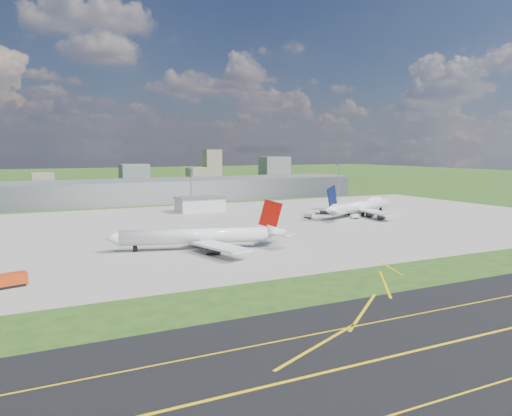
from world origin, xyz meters
name	(u,v)px	position (x,y,z in m)	size (l,w,h in m)	color
ground	(160,204)	(0.00, 150.00, 0.00)	(1400.00, 1400.00, 0.00)	#254816
taxiway	(511,328)	(0.00, -110.00, 0.03)	(1400.00, 60.00, 0.06)	black
apron	(243,225)	(10.00, 40.00, 0.04)	(360.00, 190.00, 0.08)	gray
terminal	(154,191)	(0.00, 165.00, 7.50)	(300.00, 42.00, 15.00)	gray
ops_building	(200,205)	(10.00, 100.00, 4.00)	(26.00, 16.00, 8.00)	silver
mast_center	(191,180)	(10.00, 115.00, 17.71)	(3.50, 2.00, 25.90)	gray
mast_east	(339,176)	(120.00, 115.00, 17.71)	(3.50, 2.00, 25.90)	gray
airliner_red_twin	(202,237)	(-28.12, -6.19, 4.78)	(64.21, 49.05, 17.94)	white
airliner_blue_quad	(361,206)	(84.45, 44.82, 5.04)	(66.21, 50.40, 18.13)	white
fire_truck	(10,281)	(-90.86, -30.99, 1.83)	(8.84, 5.13, 3.68)	#C63A0E
tug_yellow	(186,241)	(-29.68, 7.36, 0.89)	(3.86, 3.55, 1.70)	yellow
van_white_near	(309,216)	(51.28, 46.04, 1.42)	(3.76, 6.08, 2.83)	silver
van_white_far	(355,217)	(71.46, 33.67, 1.18)	(4.58, 2.43, 2.33)	white
bldg_cw	(43,180)	(-60.00, 340.00, 7.00)	(20.00, 18.00, 14.00)	gray
bldg_c	(134,176)	(20.00, 310.00, 11.00)	(26.00, 20.00, 22.00)	slate
bldg_ce	(198,175)	(100.00, 350.00, 8.00)	(22.00, 24.00, 16.00)	gray
bldg_e	(275,169)	(180.00, 320.00, 14.00)	(30.00, 22.00, 28.00)	slate
bldg_tall_e	(212,164)	(140.00, 410.00, 18.00)	(20.00, 18.00, 36.00)	gray
tree_c	(97,184)	(-20.00, 280.00, 5.84)	(8.10, 8.10, 9.90)	#382314
tree_e	(196,182)	(70.00, 275.00, 5.51)	(7.65, 7.65, 9.35)	#382314
tree_far_e	(274,180)	(160.00, 285.00, 4.53)	(6.30, 6.30, 7.70)	#382314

